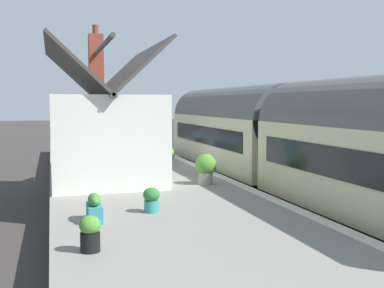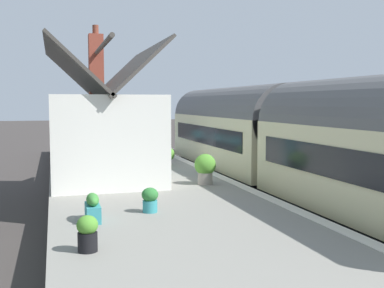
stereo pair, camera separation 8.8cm
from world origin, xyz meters
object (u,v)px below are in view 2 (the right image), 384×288
Objects in this scene: planter_bench_left at (87,233)px; planter_by_door at (93,208)px; station_building at (102,133)px; planter_corner_building at (205,167)px; planter_under_sign at (168,156)px; bench_platform_end at (116,138)px; train at (281,141)px; planter_bench_right at (150,199)px; bench_mid_platform at (119,143)px; planter_edge_far at (86,151)px; bench_near_building at (124,147)px.

planter_bench_left reaches higher than planter_by_door.
planter_corner_building is (-2.40, -3.16, -1.08)m from station_building.
planter_under_sign is at bearing -23.60° from planter_by_door.
bench_platform_end is 19.22m from planter_by_door.
train reaches higher than planter_bench_right.
bench_mid_platform is 1.71× the size of planter_edge_far.
bench_platform_end is 1.34× the size of planter_corner_building.
bench_platform_end is at bearing -3.43° from bench_near_building.
planter_bench_left is 0.81× the size of planter_edge_far.
bench_platform_end and bench_near_building have the same top height.
train is 3.26m from planter_corner_building.
planter_edge_far is 1.06× the size of planter_under_sign.
planter_corner_building is 1.27× the size of planter_edge_far.
bench_platform_end is (12.59, -2.11, -1.17)m from station_building.
planter_bench_right is at bearing 125.86° from train.
station_building is 4.86× the size of bench_platform_end.
bench_platform_end is 9.97m from planter_under_sign.
bench_mid_platform is at bearing -28.81° from planter_edge_far.
bench_platform_end is 15.03m from planter_corner_building.
planter_bench_right is at bearing 143.58° from planter_corner_building.
train is at bearing -105.88° from station_building.
station_building is 8.83m from planter_bench_left.
planter_bench_left is at bearing 159.51° from planter_under_sign.
bench_platform_end is 21.50m from planter_bench_left.
train is at bearing -163.89° from bench_platform_end.
planter_edge_far is 4.44m from planter_under_sign.
bench_mid_platform reaches higher than planter_by_door.
station_building is 6.07m from planter_bench_right.
planter_corner_building is (-14.99, -1.04, 0.09)m from bench_platform_end.
planter_edge_far is (14.29, -0.92, 0.08)m from planter_bench_left.
planter_bench_right is at bearing 175.24° from bench_platform_end.
station_building is 4.84× the size of bench_near_building.
planter_by_door is 12.04m from planter_edge_far.
station_building is at bearing 74.12° from train.
planter_edge_far is at bearing -3.09° from planter_by_door.
bench_near_building is 15.66m from planter_bench_left.
train is at bearing -158.34° from bench_mid_platform.
station_building is at bearing 52.77° from planter_corner_building.
planter_edge_far is (5.63, 0.22, -1.22)m from station_building.
station_building is 6.51× the size of planter_corner_building.
planter_by_door is at bearing 156.40° from planter_under_sign.
planter_edge_far is (-1.09, 1.98, -0.05)m from bench_near_building.
planter_bench_left is (-6.26, 4.30, -0.22)m from planter_corner_building.
bench_near_building is at bearing -61.13° from planter_edge_far.
planter_edge_far is at bearing 41.17° from train.
station_building is 8.25× the size of planter_edge_far.
planter_bench_left is 0.86× the size of planter_under_sign.
planter_bench_left is 2.28m from planter_by_door.
planter_by_door is (2.27, -0.27, -0.04)m from planter_bench_left.
planter_bench_right is 0.79× the size of planter_under_sign.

